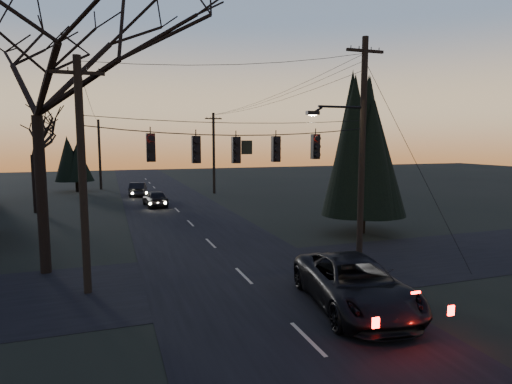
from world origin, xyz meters
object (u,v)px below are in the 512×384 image
object	(u,v)px
utility_pole_far_r	(214,193)
sedan_oncoming_a	(155,198)
utility_pole_far_l	(101,189)
sedan_oncoming_b	(138,189)
suv_near	(354,284)
utility_pole_right	(359,264)
bare_tree_left	(33,48)
evergreen_right	(364,154)
utility_pole_left	(88,293)

from	to	relation	value
utility_pole_far_r	sedan_oncoming_a	distance (m)	10.19
utility_pole_far_l	sedan_oncoming_b	size ratio (longest dim) A/B	1.91
sedan_oncoming_a	suv_near	bearing A→B (deg)	93.66
utility_pole_right	sedan_oncoming_a	world-z (taller)	utility_pole_right
utility_pole_far_r	utility_pole_far_l	distance (m)	14.01
utility_pole_right	suv_near	size ratio (longest dim) A/B	1.67
sedan_oncoming_a	sedan_oncoming_b	bearing A→B (deg)	-88.39
bare_tree_left	evergreen_right	world-z (taller)	bare_tree_left
utility_pole_left	utility_pole_far_l	world-z (taller)	utility_pole_left
utility_pole_far_l	sedan_oncoming_b	xyz separation A→B (m)	(3.65, -7.70, 0.69)
utility_pole_far_l	evergreen_right	world-z (taller)	evergreen_right
utility_pole_right	utility_pole_far_l	size ratio (longest dim) A/B	1.25
utility_pole_far_r	suv_near	bearing A→B (deg)	-95.36
utility_pole_left	suv_near	bearing A→B (deg)	-27.82
bare_tree_left	suv_near	bearing A→B (deg)	-36.74
utility_pole_far_r	sedan_oncoming_b	distance (m)	7.89
bare_tree_left	sedan_oncoming_b	distance (m)	27.08
utility_pole_far_r	evergreen_right	distance (m)	23.20
evergreen_right	utility_pole_left	bearing A→B (deg)	-159.84
utility_pole_far_r	sedan_oncoming_a	bearing A→B (deg)	-133.03
utility_pole_far_l	sedan_oncoming_a	size ratio (longest dim) A/B	1.95
utility_pole_right	bare_tree_left	distance (m)	16.47
utility_pole_far_l	suv_near	distance (m)	41.34
utility_pole_right	suv_near	world-z (taller)	utility_pole_right
utility_pole_far_r	utility_pole_right	bearing A→B (deg)	-90.00
utility_pole_far_l	sedan_oncoming_a	xyz separation A→B (m)	(4.57, -15.43, 0.70)
utility_pole_right	sedan_oncoming_a	bearing A→B (deg)	108.63
utility_pole_left	sedan_oncoming_b	size ratio (longest dim) A/B	2.03
utility_pole_right	sedan_oncoming_b	bearing A→B (deg)	105.51
bare_tree_left	sedan_oncoming_b	world-z (taller)	bare_tree_left
utility_pole_left	evergreen_right	size ratio (longest dim) A/B	1.02
bare_tree_left	suv_near	distance (m)	15.27
bare_tree_left	suv_near	world-z (taller)	bare_tree_left
sedan_oncoming_a	bare_tree_left	bearing A→B (deg)	64.80
utility_pole_left	bare_tree_left	bearing A→B (deg)	119.23
sedan_oncoming_b	sedan_oncoming_a	bearing A→B (deg)	105.05
utility_pole_left	suv_near	xyz separation A→B (m)	(8.45, -4.46, 0.83)
utility_pole_far_r	sedan_oncoming_a	world-z (taller)	utility_pole_far_r
utility_pole_far_r	sedan_oncoming_b	bearing A→B (deg)	177.81
utility_pole_far_l	suv_near	xyz separation A→B (m)	(8.45, -40.46, 0.83)
bare_tree_left	utility_pole_far_r	bearing A→B (deg)	61.86
utility_pole_left	evergreen_right	distance (m)	17.00
utility_pole_right	evergreen_right	distance (m)	8.31
bare_tree_left	evergreen_right	xyz separation A→B (m)	(17.10, 2.45, -4.44)
suv_near	sedan_oncoming_b	xyz separation A→B (m)	(-4.81, 32.76, -0.14)
utility_pole_far_r	suv_near	size ratio (longest dim) A/B	1.42
utility_pole_right	suv_near	bearing A→B (deg)	-124.33
suv_near	sedan_oncoming_a	distance (m)	25.33
bare_tree_left	sedan_oncoming_a	bearing A→B (deg)	69.97
utility_pole_left	evergreen_right	world-z (taller)	evergreen_right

